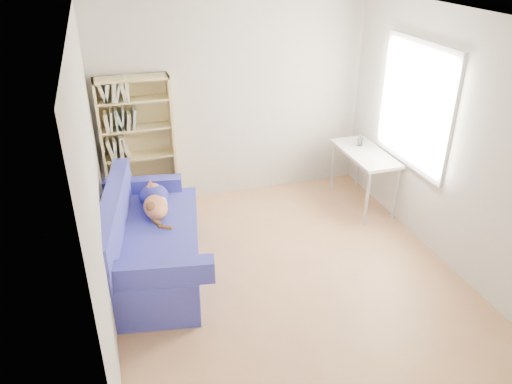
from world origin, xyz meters
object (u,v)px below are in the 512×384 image
Objects in this scene: sofa at (150,241)px; pen_cup at (360,141)px; bookshelf at (139,152)px; desk at (365,158)px.

sofa reaches higher than pen_cup.
sofa is at bearing -92.90° from bookshelf.
sofa is 13.41× the size of pen_cup.
pen_cup is at bearing 26.70° from sofa.
desk is (2.81, 0.65, 0.31)m from sofa.
pen_cup reaches higher than desk.
pen_cup is at bearing -10.18° from bookshelf.
desk is at bearing -97.78° from pen_cup.
bookshelf is 2.83m from desk.
desk is 0.25m from pen_cup.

